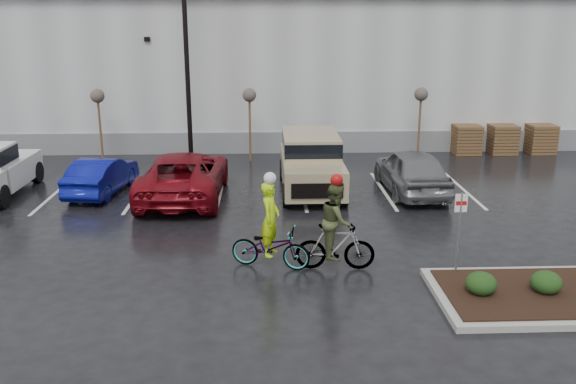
{
  "coord_description": "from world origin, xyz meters",
  "views": [
    {
      "loc": [
        -0.87,
        -13.46,
        6.28
      ],
      "look_at": [
        -0.2,
        3.51,
        1.3
      ],
      "focal_mm": 38.0,
      "sensor_mm": 36.0,
      "label": 1
    }
  ],
  "objects_px": {
    "lamppost": "(185,29)",
    "suv_tan": "(311,164)",
    "fire_lane_sign": "(459,225)",
    "cyclist_hivis": "(270,239)",
    "pallet_stack_a": "(466,139)",
    "car_grey": "(412,170)",
    "cyclist_olive": "(335,236)",
    "pallet_stack_c": "(540,139)",
    "car_blue": "(102,175)",
    "sapling_east": "(421,98)",
    "pallet_stack_b": "(502,139)",
    "sapling_mid": "(249,99)",
    "sapling_west": "(98,100)",
    "car_red": "(184,175)"
  },
  "relations": [
    {
      "from": "sapling_mid",
      "to": "pallet_stack_b",
      "type": "relative_size",
      "value": 2.37
    },
    {
      "from": "sapling_mid",
      "to": "car_red",
      "type": "bearing_deg",
      "value": -111.67
    },
    {
      "from": "sapling_mid",
      "to": "car_grey",
      "type": "bearing_deg",
      "value": -41.35
    },
    {
      "from": "sapling_mid",
      "to": "cyclist_hivis",
      "type": "distance_m",
      "value": 12.1
    },
    {
      "from": "pallet_stack_a",
      "to": "cyclist_olive",
      "type": "xyz_separation_m",
      "value": [
        -7.61,
        -13.11,
        0.23
      ]
    },
    {
      "from": "car_blue",
      "to": "suv_tan",
      "type": "height_order",
      "value": "suv_tan"
    },
    {
      "from": "sapling_east",
      "to": "pallet_stack_a",
      "type": "height_order",
      "value": "sapling_east"
    },
    {
      "from": "pallet_stack_c",
      "to": "suv_tan",
      "type": "relative_size",
      "value": 0.26
    },
    {
      "from": "suv_tan",
      "to": "pallet_stack_b",
      "type": "bearing_deg",
      "value": 32.64
    },
    {
      "from": "car_blue",
      "to": "lamppost",
      "type": "bearing_deg",
      "value": -117.75
    },
    {
      "from": "fire_lane_sign",
      "to": "car_red",
      "type": "distance_m",
      "value": 10.44
    },
    {
      "from": "fire_lane_sign",
      "to": "pallet_stack_b",
      "type": "bearing_deg",
      "value": 65.12
    },
    {
      "from": "fire_lane_sign",
      "to": "car_grey",
      "type": "xyz_separation_m",
      "value": [
        0.66,
        7.56,
        -0.59
      ]
    },
    {
      "from": "sapling_mid",
      "to": "pallet_stack_c",
      "type": "relative_size",
      "value": 2.37
    },
    {
      "from": "suv_tan",
      "to": "cyclist_olive",
      "type": "bearing_deg",
      "value": -89.46
    },
    {
      "from": "sapling_mid",
      "to": "car_grey",
      "type": "relative_size",
      "value": 0.66
    },
    {
      "from": "sapling_mid",
      "to": "car_blue",
      "type": "relative_size",
      "value": 0.8
    },
    {
      "from": "sapling_west",
      "to": "sapling_mid",
      "type": "xyz_separation_m",
      "value": [
        6.5,
        0.0,
        0.0
      ]
    },
    {
      "from": "car_blue",
      "to": "car_grey",
      "type": "height_order",
      "value": "car_grey"
    },
    {
      "from": "pallet_stack_a",
      "to": "sapling_east",
      "type": "bearing_deg",
      "value": -158.2
    },
    {
      "from": "pallet_stack_c",
      "to": "car_blue",
      "type": "xyz_separation_m",
      "value": [
        -18.78,
        -5.88,
        -0.01
      ]
    },
    {
      "from": "pallet_stack_c",
      "to": "car_grey",
      "type": "distance_m",
      "value": 9.79
    },
    {
      "from": "suv_tan",
      "to": "lamppost",
      "type": "bearing_deg",
      "value": 140.32
    },
    {
      "from": "sapling_east",
      "to": "car_red",
      "type": "relative_size",
      "value": 0.54
    },
    {
      "from": "car_blue",
      "to": "car_red",
      "type": "height_order",
      "value": "car_red"
    },
    {
      "from": "car_red",
      "to": "cyclist_olive",
      "type": "distance_m",
      "value": 8.0
    },
    {
      "from": "pallet_stack_b",
      "to": "fire_lane_sign",
      "type": "xyz_separation_m",
      "value": [
        -6.4,
        -13.8,
        0.73
      ]
    },
    {
      "from": "pallet_stack_b",
      "to": "suv_tan",
      "type": "height_order",
      "value": "suv_tan"
    },
    {
      "from": "sapling_west",
      "to": "pallet_stack_a",
      "type": "xyz_separation_m",
      "value": [
        16.5,
        1.0,
        -2.05
      ]
    },
    {
      "from": "car_red",
      "to": "car_grey",
      "type": "xyz_separation_m",
      "value": [
        8.17,
        0.33,
        -0.0
      ]
    },
    {
      "from": "car_blue",
      "to": "suv_tan",
      "type": "distance_m",
      "value": 7.62
    },
    {
      "from": "suv_tan",
      "to": "sapling_mid",
      "type": "bearing_deg",
      "value": 114.93
    },
    {
      "from": "car_blue",
      "to": "suv_tan",
      "type": "xyz_separation_m",
      "value": [
        7.61,
        -0.13,
        0.37
      ]
    },
    {
      "from": "lamppost",
      "to": "cyclist_hivis",
      "type": "relative_size",
      "value": 3.65
    },
    {
      "from": "pallet_stack_b",
      "to": "pallet_stack_c",
      "type": "bearing_deg",
      "value": 0.0
    },
    {
      "from": "sapling_mid",
      "to": "cyclist_hivis",
      "type": "xyz_separation_m",
      "value": [
        0.76,
        -11.92,
        -1.95
      ]
    },
    {
      "from": "lamppost",
      "to": "suv_tan",
      "type": "xyz_separation_m",
      "value": [
        4.83,
        -4.0,
        -4.66
      ]
    },
    {
      "from": "sapling_east",
      "to": "car_blue",
      "type": "xyz_separation_m",
      "value": [
        -12.78,
        -4.88,
        -2.07
      ]
    },
    {
      "from": "fire_lane_sign",
      "to": "car_blue",
      "type": "xyz_separation_m",
      "value": [
        -10.58,
        7.92,
        -0.74
      ]
    },
    {
      "from": "sapling_east",
      "to": "pallet_stack_a",
      "type": "relative_size",
      "value": 2.37
    },
    {
      "from": "lamppost",
      "to": "fire_lane_sign",
      "type": "bearing_deg",
      "value": -56.54
    },
    {
      "from": "sapling_east",
      "to": "car_blue",
      "type": "relative_size",
      "value": 0.8
    },
    {
      "from": "car_red",
      "to": "sapling_east",
      "type": "bearing_deg",
      "value": -148.69
    },
    {
      "from": "pallet_stack_a",
      "to": "car_red",
      "type": "height_order",
      "value": "car_red"
    },
    {
      "from": "lamppost",
      "to": "pallet_stack_b",
      "type": "bearing_deg",
      "value": 8.02
    },
    {
      "from": "fire_lane_sign",
      "to": "cyclist_hivis",
      "type": "xyz_separation_m",
      "value": [
        -4.54,
        0.88,
        -0.63
      ]
    },
    {
      "from": "pallet_stack_a",
      "to": "car_grey",
      "type": "distance_m",
      "value": 7.44
    },
    {
      "from": "cyclist_olive",
      "to": "sapling_west",
      "type": "bearing_deg",
      "value": 39.95
    },
    {
      "from": "sapling_east",
      "to": "car_blue",
      "type": "bearing_deg",
      "value": -159.11
    },
    {
      "from": "lamppost",
      "to": "pallet_stack_b",
      "type": "xyz_separation_m",
      "value": [
        14.2,
        2.0,
        -5.01
      ]
    }
  ]
}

